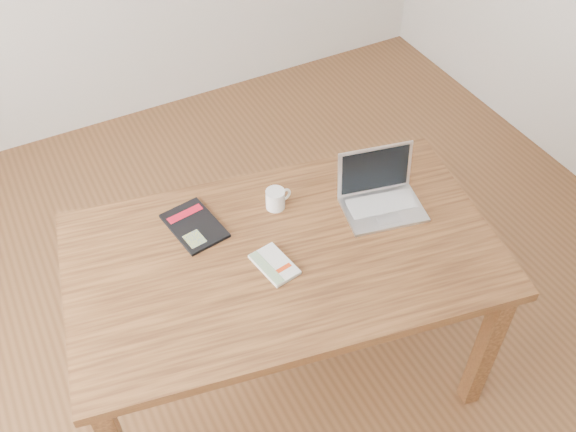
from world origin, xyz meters
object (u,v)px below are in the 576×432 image
desk (283,268)px  coffee_mug (276,198)px  laptop (380,195)px  white_guidebook (274,265)px  black_guidebook (194,226)px

desk → coffee_mug: coffee_mug is taller
desk → coffee_mug: (0.08, 0.21, 0.13)m
laptop → desk: bearing=-161.4°
white_guidebook → coffee_mug: size_ratio=1.75×
desk → laptop: (0.43, 0.05, 0.13)m
desk → laptop: laptop is taller
white_guidebook → desk: bearing=28.0°
coffee_mug → laptop: bearing=-32.4°
coffee_mug → white_guidebook: bearing=-125.2°
white_guidebook → black_guidebook: bearing=110.7°
coffee_mug → desk: bearing=-117.7°
white_guidebook → coffee_mug: (0.14, 0.26, 0.03)m
white_guidebook → coffee_mug: bearing=52.5°
black_guidebook → laptop: (0.66, -0.21, 0.04)m
desk → laptop: size_ratio=4.92×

